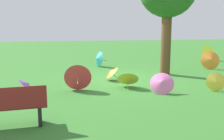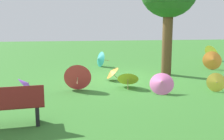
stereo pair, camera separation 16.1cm
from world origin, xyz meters
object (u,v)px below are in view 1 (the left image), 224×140
at_px(parasol_yellow_0, 210,52).
at_px(parasol_yellow_3, 216,82).
at_px(parasol_orange_0, 211,60).
at_px(parasol_pink_0, 162,82).
at_px(parasol_orange_3, 111,72).
at_px(parasol_purple_1, 27,85).
at_px(park_bench, 7,107).
at_px(parasol_yellow_4, 128,77).
at_px(parasol_red_0, 78,76).
at_px(parasol_teal_1, 98,59).

distance_m(parasol_yellow_0, parasol_yellow_3, 7.22).
height_order(parasol_orange_0, parasol_pink_0, parasol_orange_0).
height_order(parasol_yellow_3, parasol_orange_3, parasol_yellow_3).
xyz_separation_m(parasol_yellow_0, parasol_pink_0, (5.04, 6.45, -0.12)).
relative_size(parasol_pink_0, parasol_purple_1, 1.31).
bearing_deg(park_bench, parasol_pink_0, -152.10).
bearing_deg(parasol_purple_1, park_bench, 90.05).
distance_m(parasol_orange_0, parasol_orange_3, 5.19).
height_order(parasol_yellow_0, parasol_yellow_4, parasol_yellow_0).
bearing_deg(parasol_red_0, parasol_yellow_0, -143.53).
height_order(parasol_orange_0, parasol_orange_3, parasol_orange_0).
bearing_deg(parasol_pink_0, parasol_teal_1, -74.66).
distance_m(parasol_yellow_4, parasol_orange_3, 1.22).
height_order(parasol_yellow_0, parasol_orange_0, parasol_yellow_0).
distance_m(park_bench, parasol_red_0, 3.39).
bearing_deg(parasol_yellow_4, parasol_orange_0, -147.72).
relative_size(parasol_yellow_0, parasol_red_0, 1.18).
distance_m(parasol_pink_0, parasol_red_0, 2.68).
bearing_deg(parasol_yellow_0, parasol_yellow_3, 63.28).
xyz_separation_m(parasol_teal_1, parasol_red_0, (1.11, 4.38, 0.06)).
relative_size(parasol_orange_0, parasol_teal_1, 1.18).
xyz_separation_m(parasol_orange_0, parasol_purple_1, (7.74, 3.22, -0.14)).
xyz_separation_m(park_bench, parasol_yellow_4, (-3.23, -3.10, -0.12)).
distance_m(parasol_yellow_0, parasol_pink_0, 8.19).
height_order(park_bench, parasol_orange_3, park_bench).
relative_size(park_bench, parasol_pink_0, 1.85).
distance_m(parasol_teal_1, parasol_red_0, 4.52).
bearing_deg(parasol_yellow_3, parasol_teal_1, -58.30).
bearing_deg(parasol_orange_0, parasol_red_0, 25.36).
bearing_deg(parasol_orange_0, park_bench, 37.55).
xyz_separation_m(parasol_orange_0, parasol_teal_1, (5.07, -1.45, -0.06)).
bearing_deg(parasol_red_0, parasol_purple_1, 10.56).
distance_m(parasol_teal_1, parasol_yellow_4, 4.33).
distance_m(parasol_yellow_0, parasol_teal_1, 6.59).
relative_size(parasol_teal_1, parasol_yellow_3, 1.26).
bearing_deg(parasol_purple_1, parasol_red_0, -169.44).
bearing_deg(parasol_teal_1, parasol_orange_0, 164.05).
relative_size(parasol_teal_1, parasol_purple_1, 1.19).
distance_m(parasol_yellow_0, parasol_orange_3, 7.68).
distance_m(parasol_yellow_3, parasol_red_0, 4.42).
bearing_deg(parasol_orange_0, parasol_teal_1, -15.95).
relative_size(parasol_yellow_4, parasol_purple_1, 1.20).
xyz_separation_m(parasol_yellow_3, parasol_yellow_4, (2.66, -0.93, 0.04)).
xyz_separation_m(parasol_red_0, parasol_orange_3, (-1.27, -1.23, -0.12)).
bearing_deg(parasol_pink_0, parasol_yellow_4, -46.77).
height_order(parasol_yellow_4, parasol_purple_1, parasol_yellow_4).
height_order(parasol_yellow_0, parasol_yellow_3, parasol_yellow_0).
height_order(parasol_pink_0, parasol_orange_3, parasol_pink_0).
distance_m(parasol_yellow_0, parasol_orange_0, 3.02).
bearing_deg(parasol_teal_1, parasol_pink_0, 105.34).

